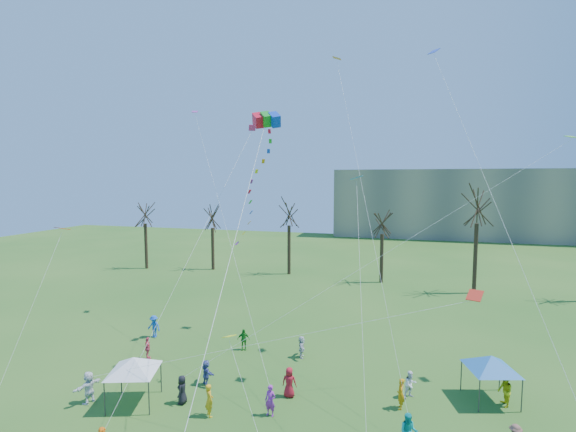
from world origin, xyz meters
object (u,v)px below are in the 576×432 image
(canopy_tent_white, at_px, (134,364))
(canopy_tent_blue, at_px, (491,363))
(big_box_kite, at_px, (259,190))
(distant_building, at_px, (474,204))

(canopy_tent_white, distance_m, canopy_tent_blue, 20.49)
(big_box_kite, distance_m, canopy_tent_white, 12.47)
(distant_building, xyz_separation_m, big_box_kite, (-24.68, -72.19, 4.66))
(big_box_kite, relative_size, canopy_tent_white, 6.08)
(big_box_kite, bearing_deg, canopy_tent_white, -139.87)
(distant_building, distance_m, canopy_tent_white, 83.12)
(canopy_tent_white, bearing_deg, canopy_tent_blue, 16.12)
(distant_building, bearing_deg, big_box_kite, -108.88)
(distant_building, height_order, canopy_tent_blue, distant_building)
(distant_building, relative_size, big_box_kite, 2.83)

